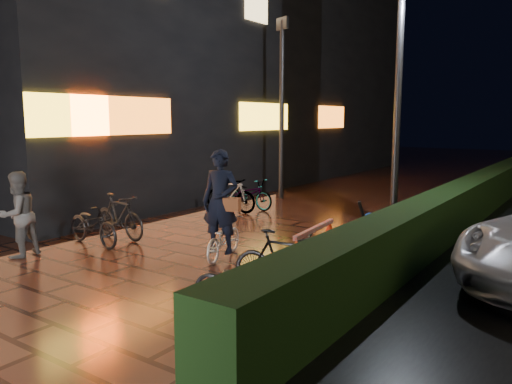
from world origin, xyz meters
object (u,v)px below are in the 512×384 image
Objects in this scene: cyclist at (222,219)px; cart_assembly at (374,224)px; bystander_person at (18,215)px; traffic_barrier at (314,248)px.

cyclist is 3.01m from cart_assembly.
traffic_barrier is (4.84, 2.42, -0.43)m from bystander_person.
bystander_person is 6.70m from cart_assembly.
traffic_barrier is 1.88m from cart_assembly.
traffic_barrier is (1.68, 0.39, -0.37)m from cyclist.
cart_assembly is (5.16, 4.27, -0.29)m from bystander_person.
bystander_person reaches higher than cart_assembly.
bystander_person is 3.75m from cyclist.
cyclist is at bearing 113.24° from bystander_person.
bystander_person is at bearing -147.20° from cyclist.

